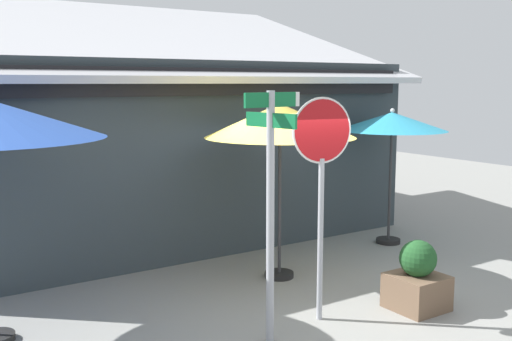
% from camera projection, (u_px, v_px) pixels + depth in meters
% --- Properties ---
extents(ground_plane, '(28.00, 28.00, 0.10)m').
position_uv_depth(ground_plane, '(308.00, 296.00, 8.41)').
color(ground_plane, gray).
extents(cafe_building, '(9.07, 5.96, 4.77)m').
position_uv_depth(cafe_building, '(147.00, 142.00, 12.04)').
color(cafe_building, '#333D42').
rests_on(cafe_building, ground).
extents(street_sign_post, '(0.81, 0.75, 2.85)m').
position_uv_depth(street_sign_post, '(271.00, 193.00, 6.58)').
color(street_sign_post, '#A8AAB2').
rests_on(street_sign_post, ground).
extents(stop_sign, '(0.79, 0.15, 2.76)m').
position_uv_depth(stop_sign, '(322.00, 166.00, 7.19)').
color(stop_sign, '#A8AAB2').
rests_on(stop_sign, ground).
extents(patio_umbrella_mustard_center, '(2.24, 2.24, 2.70)m').
position_uv_depth(patio_umbrella_mustard_center, '(280.00, 122.00, 8.73)').
color(patio_umbrella_mustard_center, black).
rests_on(patio_umbrella_mustard_center, ground).
extents(patio_umbrella_teal_right, '(1.96, 1.96, 2.48)m').
position_uv_depth(patio_umbrella_teal_right, '(392.00, 123.00, 10.69)').
color(patio_umbrella_teal_right, black).
rests_on(patio_umbrella_teal_right, ground).
extents(sidewalk_planter, '(0.66, 0.66, 0.92)m').
position_uv_depth(sidewalk_planter, '(417.00, 280.00, 7.75)').
color(sidewalk_planter, brown).
rests_on(sidewalk_planter, ground).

